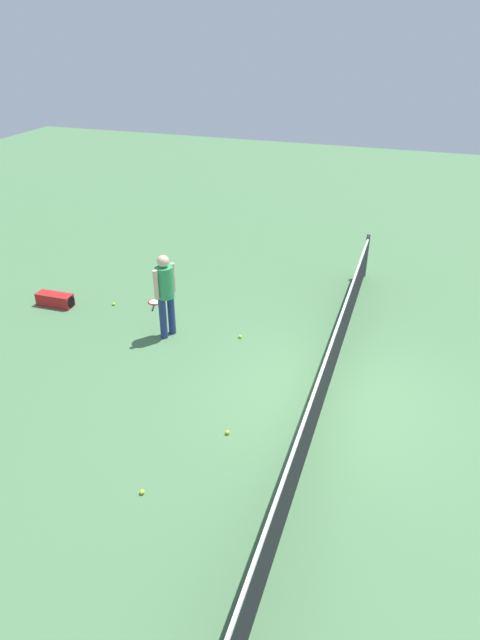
{
  "coord_description": "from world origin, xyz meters",
  "views": [
    {
      "loc": [
        7.17,
        0.92,
        5.48
      ],
      "look_at": [
        -0.48,
        -1.65,
        0.9
      ],
      "focal_mm": 30.01,
      "sensor_mm": 36.0,
      "label": 1
    }
  ],
  "objects_px": {
    "tennis_ball_baseline": "(240,336)",
    "tennis_ball_stray_left": "(114,304)",
    "tennis_racket_near_player": "(155,302)",
    "tennis_ball_by_net": "(142,492)",
    "equipment_bag": "(56,300)",
    "tennis_ball_midcourt": "(228,432)",
    "player_near_side": "(165,289)"
  },
  "relations": [
    {
      "from": "tennis_ball_stray_left",
      "to": "tennis_ball_by_net",
      "type": "bearing_deg",
      "value": 34.07
    },
    {
      "from": "player_near_side",
      "to": "tennis_ball_by_net",
      "type": "xyz_separation_m",
      "value": [
        3.8,
        1.41,
        -0.98
      ]
    },
    {
      "from": "player_near_side",
      "to": "tennis_ball_midcourt",
      "type": "distance_m",
      "value": 3.29
    },
    {
      "from": "tennis_ball_by_net",
      "to": "player_near_side",
      "type": "bearing_deg",
      "value": -159.67
    },
    {
      "from": "tennis_racket_near_player",
      "to": "tennis_ball_by_net",
      "type": "distance_m",
      "value": 5.47
    },
    {
      "from": "player_near_side",
      "to": "equipment_bag",
      "type": "height_order",
      "value": "player_near_side"
    },
    {
      "from": "tennis_ball_by_net",
      "to": "tennis_ball_baseline",
      "type": "xyz_separation_m",
      "value": [
        -4.15,
        -0.03,
        0.0
      ]
    },
    {
      "from": "tennis_ball_stray_left",
      "to": "equipment_bag",
      "type": "bearing_deg",
      "value": -70.53
    },
    {
      "from": "player_near_side",
      "to": "equipment_bag",
      "type": "distance_m",
      "value": 2.99
    },
    {
      "from": "tennis_racket_near_player",
      "to": "tennis_ball_midcourt",
      "type": "xyz_separation_m",
      "value": [
        3.51,
        2.96,
        0.02
      ]
    },
    {
      "from": "tennis_ball_stray_left",
      "to": "equipment_bag",
      "type": "xyz_separation_m",
      "value": [
        0.41,
        -1.16,
        0.11
      ]
    },
    {
      "from": "tennis_ball_by_net",
      "to": "tennis_ball_stray_left",
      "type": "height_order",
      "value": "same"
    },
    {
      "from": "tennis_ball_midcourt",
      "to": "equipment_bag",
      "type": "bearing_deg",
      "value": -118.8
    },
    {
      "from": "tennis_ball_by_net",
      "to": "tennis_ball_midcourt",
      "type": "height_order",
      "value": "same"
    },
    {
      "from": "tennis_ball_baseline",
      "to": "equipment_bag",
      "type": "height_order",
      "value": "equipment_bag"
    },
    {
      "from": "tennis_ball_by_net",
      "to": "tennis_ball_midcourt",
      "type": "distance_m",
      "value": 1.6
    },
    {
      "from": "tennis_ball_baseline",
      "to": "tennis_ball_stray_left",
      "type": "relative_size",
      "value": 1.0
    },
    {
      "from": "tennis_racket_near_player",
      "to": "equipment_bag",
      "type": "relative_size",
      "value": 0.75
    },
    {
      "from": "tennis_racket_near_player",
      "to": "tennis_ball_stray_left",
      "type": "bearing_deg",
      "value": -63.61
    },
    {
      "from": "tennis_ball_by_net",
      "to": "equipment_bag",
      "type": "relative_size",
      "value": 0.08
    },
    {
      "from": "tennis_ball_midcourt",
      "to": "tennis_ball_baseline",
      "type": "relative_size",
      "value": 1.0
    },
    {
      "from": "player_near_side",
      "to": "tennis_racket_near_player",
      "type": "height_order",
      "value": "player_near_side"
    },
    {
      "from": "tennis_ball_baseline",
      "to": "tennis_racket_near_player",
      "type": "bearing_deg",
      "value": -109.81
    },
    {
      "from": "tennis_ball_midcourt",
      "to": "equipment_bag",
      "type": "height_order",
      "value": "equipment_bag"
    },
    {
      "from": "tennis_ball_baseline",
      "to": "tennis_ball_by_net",
      "type": "bearing_deg",
      "value": 0.41
    },
    {
      "from": "tennis_ball_by_net",
      "to": "tennis_ball_midcourt",
      "type": "bearing_deg",
      "value": 155.1
    },
    {
      "from": "tennis_ball_midcourt",
      "to": "equipment_bag",
      "type": "distance_m",
      "value": 5.62
    },
    {
      "from": "tennis_ball_midcourt",
      "to": "tennis_ball_baseline",
      "type": "distance_m",
      "value": 2.79
    },
    {
      "from": "player_near_side",
      "to": "tennis_ball_midcourt",
      "type": "xyz_separation_m",
      "value": [
        2.35,
        2.08,
        -0.98
      ]
    },
    {
      "from": "player_near_side",
      "to": "equipment_bag",
      "type": "xyz_separation_m",
      "value": [
        -0.35,
        -2.84,
        -0.87
      ]
    },
    {
      "from": "tennis_racket_near_player",
      "to": "tennis_ball_baseline",
      "type": "xyz_separation_m",
      "value": [
        0.81,
        2.26,
        0.02
      ]
    },
    {
      "from": "tennis_ball_baseline",
      "to": "tennis_ball_stray_left",
      "type": "height_order",
      "value": "same"
    }
  ]
}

